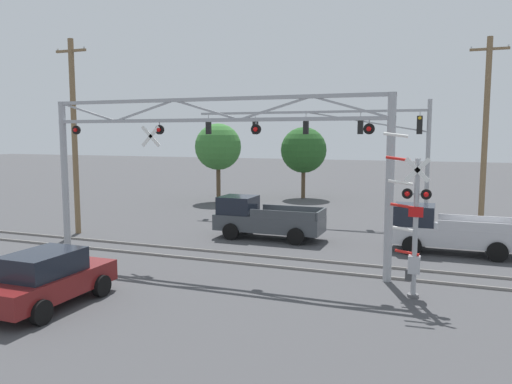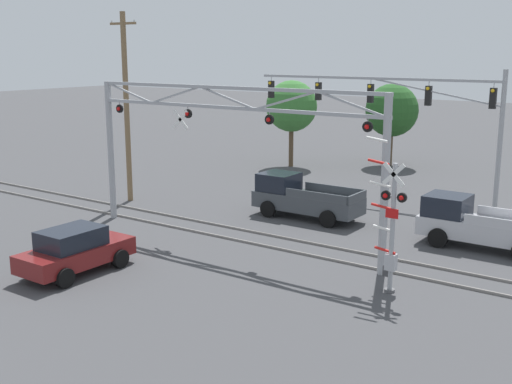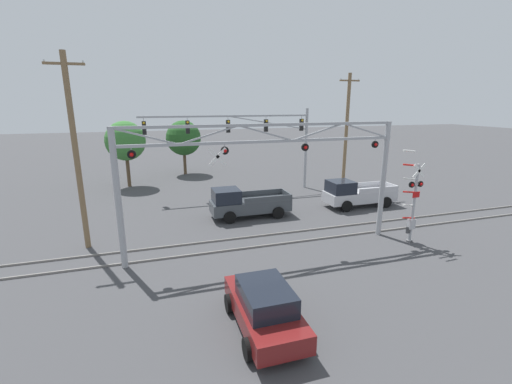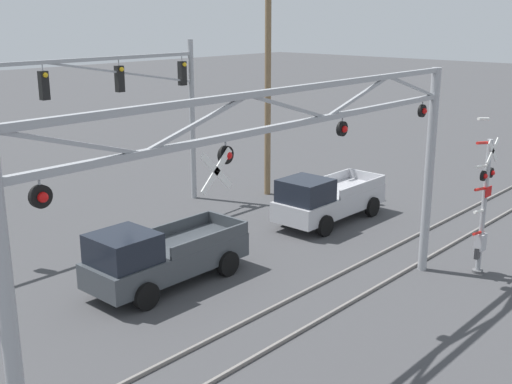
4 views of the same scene
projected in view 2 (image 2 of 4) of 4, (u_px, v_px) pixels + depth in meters
The scene contains 11 objects.
rail_track_near at pixel (232, 239), 27.40m from camera, with size 80.00×0.08×0.10m, color gray.
rail_track_far at pixel (252, 231), 28.55m from camera, with size 80.00×0.08×0.10m, color gray.
crossing_gantry at pixel (227, 140), 26.25m from camera, with size 14.29×0.30×6.53m.
crossing_signal_mast at pixel (390, 231), 21.12m from camera, with size 1.50×0.35×5.19m.
traffic_signal_span at pixel (416, 105), 33.64m from camera, with size 14.18×0.39×7.05m.
pickup_truck_lead at pixel (301, 198), 31.02m from camera, with size 5.32×2.13×2.04m.
pickup_truck_following at pixel (478, 224), 26.22m from camera, with size 5.33×2.13×2.04m.
sedan_waiting at pixel (75, 250), 23.23m from camera, with size 2.08×4.23×1.68m.
utility_pole_left at pixel (126, 106), 33.59m from camera, with size 1.80×0.28×9.88m.
background_tree_beyond_span at pixel (392, 110), 44.43m from camera, with size 3.66×3.66×5.71m.
background_tree_far_left_verge at pixel (292, 106), 44.07m from camera, with size 3.53×3.53×5.96m.
Camera 2 is at (15.99, -4.42, 7.92)m, focal length 45.00 mm.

